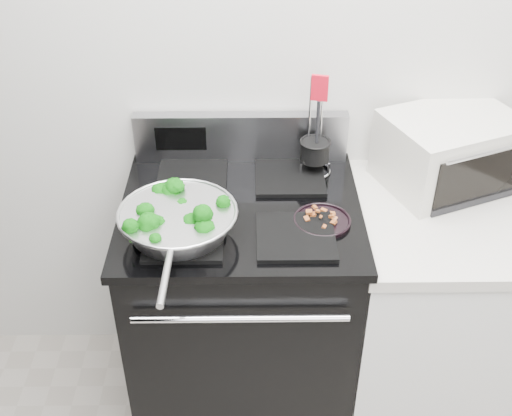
{
  "coord_description": "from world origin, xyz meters",
  "views": [
    {
      "loc": [
        -0.27,
        -0.3,
        2.16
      ],
      "look_at": [
        -0.25,
        1.36,
        0.98
      ],
      "focal_mm": 45.0,
      "sensor_mm": 36.0,
      "label": 1
    }
  ],
  "objects_px": {
    "skillet": "(178,221)",
    "utensil_holder": "(314,156)",
    "gas_range": "(242,308)",
    "bacon_plate": "(322,218)",
    "toaster_oven": "(450,151)"
  },
  "relations": [
    {
      "from": "skillet",
      "to": "bacon_plate",
      "type": "height_order",
      "value": "skillet"
    },
    {
      "from": "gas_range",
      "to": "bacon_plate",
      "type": "distance_m",
      "value": 0.55
    },
    {
      "from": "toaster_oven",
      "to": "utensil_holder",
      "type": "bearing_deg",
      "value": 155.04
    },
    {
      "from": "skillet",
      "to": "utensil_holder",
      "type": "xyz_separation_m",
      "value": [
        0.44,
        0.36,
        0.01
      ]
    },
    {
      "from": "gas_range",
      "to": "bacon_plate",
      "type": "height_order",
      "value": "gas_range"
    },
    {
      "from": "gas_range",
      "to": "utensil_holder",
      "type": "xyz_separation_m",
      "value": [
        0.26,
        0.21,
        0.53
      ]
    },
    {
      "from": "bacon_plate",
      "to": "toaster_oven",
      "type": "xyz_separation_m",
      "value": [
        0.46,
        0.28,
        0.08
      ]
    },
    {
      "from": "skillet",
      "to": "toaster_oven",
      "type": "relative_size",
      "value": 1.11
    },
    {
      "from": "utensil_holder",
      "to": "gas_range",
      "type": "bearing_deg",
      "value": -127.66
    },
    {
      "from": "bacon_plate",
      "to": "utensil_holder",
      "type": "distance_m",
      "value": 0.3
    },
    {
      "from": "skillet",
      "to": "utensil_holder",
      "type": "relative_size",
      "value": 1.56
    },
    {
      "from": "skillet",
      "to": "bacon_plate",
      "type": "xyz_separation_m",
      "value": [
        0.45,
        0.06,
        -0.04
      ]
    },
    {
      "from": "utensil_holder",
      "to": "toaster_oven",
      "type": "xyz_separation_m",
      "value": [
        0.46,
        -0.02,
        0.03
      ]
    },
    {
      "from": "skillet",
      "to": "utensil_holder",
      "type": "bearing_deg",
      "value": 40.41
    },
    {
      "from": "gas_range",
      "to": "utensil_holder",
      "type": "distance_m",
      "value": 0.62
    }
  ]
}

